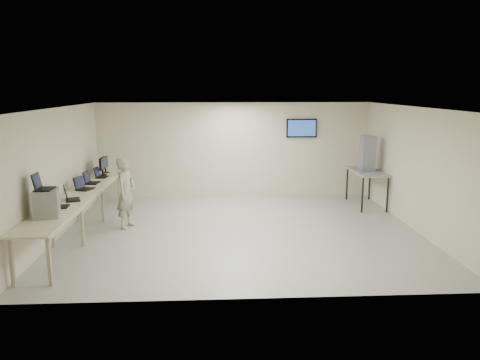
{
  "coord_description": "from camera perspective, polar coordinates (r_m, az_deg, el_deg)",
  "views": [
    {
      "loc": [
        -0.58,
        -10.25,
        3.23
      ],
      "look_at": [
        0.0,
        0.2,
        1.15
      ],
      "focal_mm": 35.0,
      "sensor_mm": 36.0,
      "label": 1
    }
  ],
  "objects": [
    {
      "name": "laptop_1",
      "position": [
        10.43,
        -20.04,
        -1.93
      ],
      "size": [
        0.44,
        0.46,
        0.31
      ],
      "rotation": [
        0.0,
        0.0,
        0.34
      ],
      "color": "black",
      "rests_on": "workbench"
    },
    {
      "name": "laptop_3",
      "position": [
        12.09,
        -17.82,
        -0.04
      ],
      "size": [
        0.35,
        0.41,
        0.31
      ],
      "rotation": [
        0.0,
        0.0,
        -0.07
      ],
      "color": "black",
      "rests_on": "workbench"
    },
    {
      "name": "laptop_2",
      "position": [
        11.41,
        -18.62,
        -0.74
      ],
      "size": [
        0.42,
        0.46,
        0.31
      ],
      "rotation": [
        0.0,
        0.0,
        -0.29
      ],
      "color": "black",
      "rests_on": "workbench"
    },
    {
      "name": "monitor_far",
      "position": [
        13.46,
        -16.1,
        1.98
      ],
      "size": [
        0.2,
        0.45,
        0.44
      ],
      "color": "black",
      "rests_on": "workbench"
    },
    {
      "name": "side_table",
      "position": [
        13.28,
        15.23,
        0.8
      ],
      "size": [
        0.77,
        1.64,
        0.98
      ],
      "color": "gray",
      "rests_on": "ground"
    },
    {
      "name": "room",
      "position": [
        10.48,
        0.22,
        1.25
      ],
      "size": [
        8.01,
        7.01,
        2.81
      ],
      "color": "#AEAF9C",
      "rests_on": "ground"
    },
    {
      "name": "laptop_on_box",
      "position": [
        9.18,
        -23.05,
        -0.62
      ],
      "size": [
        0.32,
        0.39,
        0.3
      ],
      "rotation": [
        0.0,
        0.0,
        0.01
      ],
      "color": "black",
      "rests_on": "equipment_box"
    },
    {
      "name": "laptop_0",
      "position": [
        9.91,
        -21.18,
        -2.72
      ],
      "size": [
        0.3,
        0.36,
        0.26
      ],
      "rotation": [
        0.0,
        0.0,
        0.09
      ],
      "color": "black",
      "rests_on": "workbench"
    },
    {
      "name": "monitor_near",
      "position": [
        13.12,
        -16.44,
        1.83
      ],
      "size": [
        0.22,
        0.49,
        0.48
      ],
      "color": "black",
      "rests_on": "workbench"
    },
    {
      "name": "laptop_4",
      "position": [
        12.82,
        -16.71,
        0.61
      ],
      "size": [
        0.32,
        0.38,
        0.28
      ],
      "rotation": [
        0.0,
        0.0,
        -0.1
      ],
      "color": "black",
      "rests_on": "workbench"
    },
    {
      "name": "equipment_box",
      "position": [
        9.23,
        -22.54,
        -2.63
      ],
      "size": [
        0.52,
        0.57,
        0.51
      ],
      "primitive_type": "cube",
      "rotation": [
        0.0,
        0.0,
        0.22
      ],
      "color": "gray",
      "rests_on": "workbench"
    },
    {
      "name": "storage_bins",
      "position": [
        13.19,
        15.27,
        3.15
      ],
      "size": [
        0.36,
        0.41,
        0.96
      ],
      "color": "gray",
      "rests_on": "side_table"
    },
    {
      "name": "workbench",
      "position": [
        10.95,
        -19.04,
        -2.07
      ],
      "size": [
        0.76,
        6.0,
        0.9
      ],
      "color": "beige",
      "rests_on": "ground"
    },
    {
      "name": "soldier",
      "position": [
        11.14,
        -13.72,
        -1.54
      ],
      "size": [
        0.56,
        0.69,
        1.66
      ],
      "primitive_type": "imported",
      "rotation": [
        0.0,
        0.0,
        1.28
      ],
      "color": "gray",
      "rests_on": "ground"
    }
  ]
}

